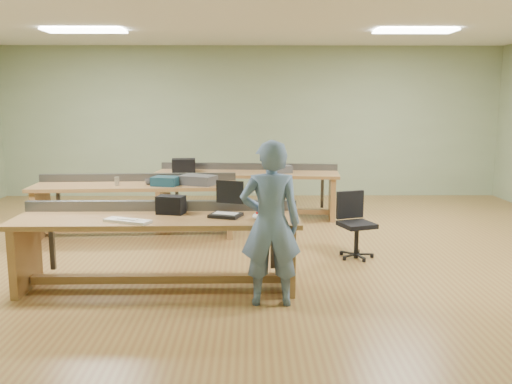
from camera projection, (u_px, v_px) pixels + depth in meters
floor at (250, 247)px, 7.19m from camera, size 10.00×10.00×0.00m
ceiling at (250, 13)px, 6.69m from camera, size 10.00×10.00×0.00m
wall_back at (251, 122)px, 10.88m from camera, size 10.00×0.04×3.00m
wall_front at (249, 178)px, 2.99m from camera, size 10.00×0.04×3.00m
fluor_panels at (250, 15)px, 6.70m from camera, size 6.20×3.50×0.03m
workbench_front at (158, 235)px, 5.58m from camera, size 2.91×0.80×0.86m
workbench_mid at (136, 197)px, 7.77m from camera, size 2.91×0.92×0.86m
workbench_back at (247, 183)px, 9.07m from camera, size 3.11×1.09×0.86m
person at (270, 224)px, 5.07m from camera, size 0.58×0.38×1.57m
laptop_base at (226, 215)px, 5.54m from camera, size 0.37×0.33×0.03m
laptop_screen at (230, 192)px, 5.61m from camera, size 0.29×0.12×0.24m
keyboard at (128, 221)px, 5.29m from camera, size 0.50×0.33×0.03m
trackball_mouse at (259, 216)px, 5.39m from camera, size 0.18×0.20×0.07m
camera_bag at (171, 205)px, 5.68m from camera, size 0.31×0.24×0.19m
task_chair at (355, 234)px, 6.71m from camera, size 0.56×0.56×0.81m
parts_bin_teal at (166, 181)px, 7.58m from camera, size 0.41×0.34×0.12m
parts_bin_grey at (198, 180)px, 7.66m from camera, size 0.57×0.48×0.13m
mug at (149, 182)px, 7.67m from camera, size 0.11×0.11×0.09m
drinks_can at (117, 181)px, 7.59m from camera, size 0.08×0.08×0.12m
storage_box_back at (184, 165)px, 9.04m from camera, size 0.41×0.31×0.22m
tray_back at (282, 169)px, 8.92m from camera, size 0.34×0.28×0.12m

